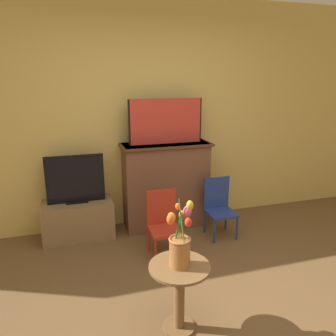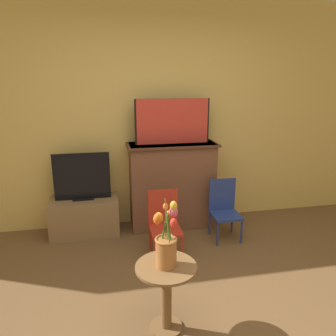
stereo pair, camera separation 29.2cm
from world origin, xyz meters
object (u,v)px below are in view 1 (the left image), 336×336
chair_red (163,221)px  vase_tulips (180,243)px  painting (166,121)px  tv_monitor (75,180)px  chair_blue (219,205)px

chair_red → vase_tulips: 1.14m
painting → chair_red: (-0.22, -0.65, -0.94)m
chair_red → painting: bearing=71.3°
tv_monitor → chair_blue: size_ratio=0.94×
vase_tulips → chair_blue: bearing=54.6°
vase_tulips → painting: bearing=76.8°
chair_blue → vase_tulips: (-0.93, -1.31, 0.34)m
painting → chair_blue: painting is taller
tv_monitor → vase_tulips: vase_tulips is taller
chair_red → vase_tulips: bearing=-99.8°
painting → tv_monitor: (-1.06, -0.03, -0.61)m
painting → chair_blue: (0.52, -0.42, -0.94)m
chair_red → vase_tulips: size_ratio=1.29×
tv_monitor → vase_tulips: 1.82m
tv_monitor → chair_blue: bearing=-13.8°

